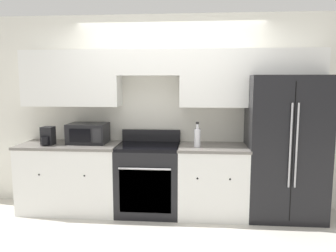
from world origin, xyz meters
TOP-DOWN VIEW (x-y plane):
  - ground_plane at (0.00, 0.00)m, footprint 12.00×12.00m
  - wall_back at (0.01, 0.58)m, footprint 8.00×0.39m
  - lower_cabinets_left at (-1.30, 0.31)m, footprint 1.31×0.64m
  - lower_cabinets_right at (0.57, 0.31)m, footprint 0.88×0.64m
  - oven_range at (-0.26, 0.31)m, footprint 0.80×0.65m
  - refrigerator at (1.47, 0.36)m, footprint 0.94×0.75m
  - microwave at (-1.07, 0.38)m, footprint 0.50×0.38m
  - bottle at (0.37, 0.23)m, footprint 0.08×0.08m
  - coffee_maker at (-1.55, 0.22)m, footprint 0.15×0.21m

SIDE VIEW (x-z plane):
  - ground_plane at x=0.00m, z-range 0.00..0.00m
  - lower_cabinets_left at x=-1.30m, z-range 0.00..0.90m
  - lower_cabinets_right at x=0.57m, z-range 0.00..0.90m
  - oven_range at x=-0.26m, z-range -0.07..0.99m
  - refrigerator at x=1.47m, z-range 0.00..1.79m
  - coffee_maker at x=-1.55m, z-range 0.89..1.13m
  - bottle at x=0.37m, z-range 0.87..1.18m
  - microwave at x=-1.07m, z-range 0.90..1.16m
  - wall_back at x=0.01m, z-range 0.19..2.79m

